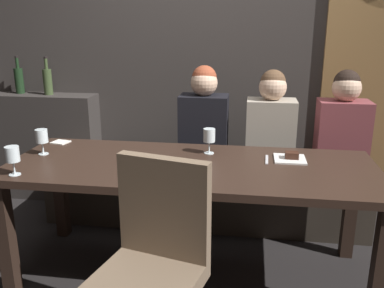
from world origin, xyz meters
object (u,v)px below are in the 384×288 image
object	(u,v)px
dining_table	(191,177)
wine_glass_far_right	(12,156)
diner_far_end	(342,128)
wine_glass_end_right	(209,137)
wine_bottle_pale_label	(48,81)
wine_glass_far_left	(42,137)
espresso_cup	(163,177)
diner_bearded	(271,125)
dessert_plate	(290,158)
diner_redhead	(204,122)
banquette_bench	(204,196)
chair_near_side	(154,254)
fork_on_table	(267,160)
wine_bottle_dark_red	(19,80)

from	to	relation	value
dining_table	wine_glass_far_right	size ratio (longest dim) A/B	13.41
diner_far_end	wine_glass_end_right	size ratio (longest dim) A/B	4.81
diner_far_end	wine_bottle_pale_label	size ratio (longest dim) A/B	2.42
dining_table	wine_glass_far_left	distance (m)	0.99
wine_glass_far_left	espresso_cup	xyz separation A→B (m)	(0.86, -0.35, -0.09)
diner_far_end	espresso_cup	distance (m)	1.50
wine_glass_end_right	espresso_cup	world-z (taller)	wine_glass_end_right
diner_bearded	dessert_plate	xyz separation A→B (m)	(0.10, -0.56, -0.06)
diner_redhead	espresso_cup	world-z (taller)	diner_redhead
diner_redhead	banquette_bench	bearing A→B (deg)	-43.16
wine_glass_end_right	dining_table	bearing A→B (deg)	-111.48
chair_near_side	diner_far_end	xyz separation A→B (m)	(1.06, 1.43, 0.26)
wine_glass_far_right	fork_on_table	distance (m)	1.47
wine_glass_far_left	fork_on_table	size ratio (longest dim) A/B	0.96
banquette_bench	espresso_cup	bearing A→B (deg)	-95.99
wine_glass_end_right	dessert_plate	xyz separation A→B (m)	(0.51, -0.06, -0.10)
banquette_bench	dessert_plate	world-z (taller)	dessert_plate
chair_near_side	espresso_cup	world-z (taller)	chair_near_side
wine_glass_far_left	espresso_cup	size ratio (longest dim) A/B	1.37
wine_glass_far_left	banquette_bench	bearing A→B (deg)	34.09
wine_glass_far_left	fork_on_table	world-z (taller)	wine_glass_far_left
diner_redhead	espresso_cup	size ratio (longest dim) A/B	6.70
wine_bottle_dark_red	wine_glass_end_right	size ratio (longest dim) A/B	1.99
diner_redhead	wine_bottle_pale_label	world-z (taller)	wine_bottle_pale_label
diner_far_end	espresso_cup	xyz separation A→B (m)	(-1.11, -1.01, -0.06)
dessert_plate	fork_on_table	world-z (taller)	dessert_plate
diner_far_end	wine_bottle_pale_label	distance (m)	2.44
wine_glass_end_right	fork_on_table	world-z (taller)	wine_glass_end_right
diner_far_end	wine_bottle_pale_label	xyz separation A→B (m)	(-2.41, 0.33, 0.25)
chair_near_side	diner_far_end	distance (m)	1.80
wine_glass_far_right	wine_glass_far_left	bearing A→B (deg)	94.04
wine_glass_end_right	fork_on_table	bearing A→B (deg)	-12.63
wine_bottle_dark_red	wine_glass_far_right	distance (m)	1.60
dining_table	wine_glass_end_right	size ratio (longest dim) A/B	13.41
diner_far_end	banquette_bench	bearing A→B (deg)	-179.80
wine_bottle_dark_red	fork_on_table	bearing A→B (deg)	-23.47
dining_table	wine_glass_far_left	xyz separation A→B (m)	(-0.96, 0.05, 0.20)
wine_glass_far_right	diner_redhead	bearing A→B (deg)	47.97
wine_glass_end_right	dessert_plate	bearing A→B (deg)	-6.23
wine_glass_end_right	wine_glass_far_right	bearing A→B (deg)	-151.93
banquette_bench	fork_on_table	distance (m)	0.89
wine_glass_end_right	dessert_plate	distance (m)	0.52
wine_glass_far_right	fork_on_table	bearing A→B (deg)	18.46
chair_near_side	wine_glass_end_right	bearing A→B (deg)	81.25
wine_bottle_dark_red	chair_near_side	bearing A→B (deg)	-47.66
diner_far_end	wine_glass_end_right	bearing A→B (deg)	-152.11
diner_bearded	dessert_plate	size ratio (longest dim) A/B	4.10
banquette_bench	wine_glass_far_right	size ratio (longest dim) A/B	15.24
dining_table	diner_bearded	world-z (taller)	diner_bearded
diner_bearded	fork_on_table	xyz separation A→B (m)	(-0.04, -0.59, -0.08)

